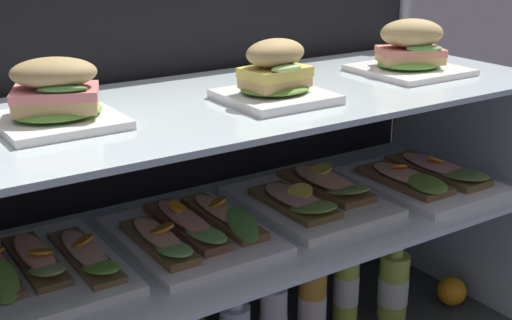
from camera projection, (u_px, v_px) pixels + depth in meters
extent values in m
cylinder|color=gray|center=(399.00, 108.00, 1.88)|extent=(0.03, 0.03, 0.91)
cube|color=black|center=(193.00, 138.00, 1.55)|extent=(1.22, 0.01, 0.88)
cube|color=silver|center=(455.00, 229.00, 1.76)|extent=(0.01, 0.46, 0.32)
cube|color=silver|center=(256.00, 224.00, 1.39)|extent=(1.24, 0.47, 0.01)
cube|color=silver|center=(467.00, 117.00, 1.66)|extent=(0.01, 0.46, 0.25)
cube|color=silver|center=(256.00, 97.00, 1.31)|extent=(1.24, 0.47, 0.01)
cube|color=white|center=(57.00, 120.00, 1.11)|extent=(0.19, 0.19, 0.01)
ellipsoid|color=#5F9935|center=(56.00, 111.00, 1.10)|extent=(0.14, 0.12, 0.02)
cube|color=tan|center=(56.00, 103.00, 1.10)|extent=(0.15, 0.13, 0.02)
cube|color=#D57676|center=(54.00, 92.00, 1.09)|extent=(0.16, 0.14, 0.02)
ellipsoid|color=#50833A|center=(62.00, 89.00, 1.06)|extent=(0.08, 0.06, 0.02)
ellipsoid|color=#A48754|center=(53.00, 72.00, 1.08)|extent=(0.16, 0.14, 0.05)
cube|color=white|center=(274.00, 97.00, 1.25)|extent=(0.18, 0.18, 0.02)
ellipsoid|color=olive|center=(274.00, 88.00, 1.25)|extent=(0.13, 0.11, 0.02)
cube|color=tan|center=(274.00, 83.00, 1.24)|extent=(0.12, 0.09, 0.02)
cube|color=#DFC655|center=(274.00, 72.00, 1.24)|extent=(0.12, 0.09, 0.02)
ellipsoid|color=#9EC369|center=(286.00, 68.00, 1.20)|extent=(0.07, 0.03, 0.01)
ellipsoid|color=tan|center=(274.00, 53.00, 1.22)|extent=(0.13, 0.09, 0.05)
cube|color=white|center=(409.00, 70.00, 1.49)|extent=(0.21, 0.21, 0.01)
ellipsoid|color=#68B13F|center=(410.00, 63.00, 1.48)|extent=(0.15, 0.12, 0.02)
cube|color=tan|center=(410.00, 59.00, 1.48)|extent=(0.15, 0.13, 0.02)
cube|color=#D97C63|center=(410.00, 51.00, 1.47)|extent=(0.16, 0.14, 0.02)
ellipsoid|color=#649849|center=(424.00, 48.00, 1.44)|extent=(0.08, 0.06, 0.02)
ellipsoid|color=tan|center=(412.00, 33.00, 1.46)|extent=(0.16, 0.14, 0.06)
cube|color=white|center=(40.00, 271.00, 1.18)|extent=(0.26, 0.33, 0.02)
ellipsoid|color=#6D9F39|center=(1.00, 280.00, 1.09)|extent=(0.06, 0.12, 0.04)
cube|color=brown|center=(35.00, 261.00, 1.18)|extent=(0.06, 0.22, 0.01)
ellipsoid|color=#90AE5E|center=(47.00, 269.00, 1.12)|extent=(0.06, 0.11, 0.05)
ellipsoid|color=#F69F7F|center=(34.00, 252.00, 1.18)|extent=(0.05, 0.17, 0.02)
cylinder|color=orange|center=(40.00, 251.00, 1.15)|extent=(0.05, 0.05, 0.02)
cube|color=brown|center=(86.00, 257.00, 1.20)|extent=(0.06, 0.24, 0.01)
ellipsoid|color=#6CB038|center=(100.00, 267.00, 1.14)|extent=(0.05, 0.12, 0.05)
ellipsoid|color=#E2A28F|center=(85.00, 250.00, 1.19)|extent=(0.05, 0.19, 0.01)
cylinder|color=orange|center=(82.00, 241.00, 1.20)|extent=(0.06, 0.06, 0.02)
cube|color=white|center=(191.00, 234.00, 1.31)|extent=(0.26, 0.33, 0.01)
cube|color=brown|center=(158.00, 242.00, 1.25)|extent=(0.06, 0.22, 0.01)
ellipsoid|color=#81C860|center=(174.00, 249.00, 1.19)|extent=(0.06, 0.11, 0.04)
ellipsoid|color=#EAA97C|center=(158.00, 235.00, 1.24)|extent=(0.05, 0.17, 0.02)
cylinder|color=orange|center=(162.00, 228.00, 1.24)|extent=(0.06, 0.06, 0.02)
cube|color=brown|center=(185.00, 226.00, 1.32)|extent=(0.06, 0.26, 0.02)
ellipsoid|color=#7EB859|center=(205.00, 233.00, 1.25)|extent=(0.05, 0.13, 0.03)
ellipsoid|color=#F39C80|center=(185.00, 218.00, 1.31)|extent=(0.05, 0.20, 0.02)
cylinder|color=orange|center=(178.00, 207.00, 1.33)|extent=(0.05, 0.05, 0.02)
cube|color=brown|center=(222.00, 217.00, 1.35)|extent=(0.06, 0.25, 0.02)
ellipsoid|color=#508D36|center=(242.00, 224.00, 1.29)|extent=(0.09, 0.13, 0.04)
ellipsoid|color=#E2A67C|center=(222.00, 211.00, 1.35)|extent=(0.05, 0.20, 0.01)
cylinder|color=orange|center=(217.00, 202.00, 1.36)|extent=(0.06, 0.06, 0.02)
cube|color=white|center=(309.00, 202.00, 1.47)|extent=(0.26, 0.33, 0.02)
cube|color=brown|center=(293.00, 203.00, 1.42)|extent=(0.09, 0.21, 0.01)
ellipsoid|color=#7CA73E|center=(313.00, 207.00, 1.37)|extent=(0.10, 0.12, 0.04)
ellipsoid|color=#E09B8B|center=(293.00, 196.00, 1.42)|extent=(0.07, 0.17, 0.01)
cylinder|color=yellow|center=(300.00, 191.00, 1.41)|extent=(0.07, 0.07, 0.02)
cube|color=brown|center=(325.00, 186.00, 1.51)|extent=(0.09, 0.24, 0.01)
ellipsoid|color=#7F9D4A|center=(347.00, 190.00, 1.45)|extent=(0.08, 0.12, 0.05)
ellipsoid|color=#F4A782|center=(325.00, 178.00, 1.51)|extent=(0.07, 0.19, 0.02)
cylinder|color=yellow|center=(321.00, 169.00, 1.53)|extent=(0.06, 0.06, 0.02)
cube|color=white|center=(420.00, 182.00, 1.58)|extent=(0.26, 0.33, 0.02)
cube|color=brown|center=(404.00, 180.00, 1.54)|extent=(0.09, 0.23, 0.02)
ellipsoid|color=olive|center=(427.00, 183.00, 1.49)|extent=(0.11, 0.13, 0.02)
ellipsoid|color=#E9AA85|center=(404.00, 174.00, 1.54)|extent=(0.07, 0.18, 0.01)
cylinder|color=orange|center=(399.00, 167.00, 1.56)|extent=(0.05, 0.05, 0.02)
cube|color=brown|center=(436.00, 171.00, 1.60)|extent=(0.09, 0.26, 0.02)
ellipsoid|color=olive|center=(463.00, 175.00, 1.54)|extent=(0.09, 0.13, 0.03)
ellipsoid|color=#EC9F91|center=(437.00, 165.00, 1.60)|extent=(0.07, 0.20, 0.01)
cylinder|color=orange|center=(435.00, 161.00, 1.60)|extent=(0.05, 0.05, 0.02)
cylinder|color=silver|center=(126.00, 318.00, 1.28)|extent=(0.03, 0.03, 0.01)
cylinder|color=#ADD249|center=(191.00, 317.00, 1.33)|extent=(0.03, 0.03, 0.04)
cylinder|color=gold|center=(190.00, 306.00, 1.32)|extent=(0.04, 0.04, 0.01)
cylinder|color=white|center=(235.00, 300.00, 1.40)|extent=(0.03, 0.03, 0.03)
cylinder|color=gold|center=(234.00, 291.00, 1.39)|extent=(0.04, 0.04, 0.01)
cylinder|color=white|center=(274.00, 280.00, 1.45)|extent=(0.03, 0.03, 0.04)
cylinder|color=silver|center=(274.00, 269.00, 1.44)|extent=(0.04, 0.04, 0.01)
cylinder|color=gold|center=(312.00, 305.00, 1.53)|extent=(0.06, 0.06, 0.19)
cylinder|color=silver|center=(312.00, 308.00, 1.54)|extent=(0.06, 0.06, 0.06)
cylinder|color=gold|center=(313.00, 257.00, 1.50)|extent=(0.03, 0.03, 0.04)
cylinder|color=#2D69B9|center=(314.00, 245.00, 1.49)|extent=(0.03, 0.03, 0.01)
cylinder|color=#BBD847|center=(346.00, 287.00, 1.61)|extent=(0.06, 0.06, 0.19)
cylinder|color=silver|center=(346.00, 289.00, 1.61)|extent=(0.06, 0.06, 0.07)
cylinder|color=#B5CF48|center=(348.00, 243.00, 1.57)|extent=(0.03, 0.03, 0.03)
cylinder|color=black|center=(349.00, 234.00, 1.56)|extent=(0.03, 0.03, 0.01)
cylinder|color=#BBD24E|center=(393.00, 286.00, 1.64)|extent=(0.07, 0.07, 0.16)
cylinder|color=silver|center=(393.00, 290.00, 1.65)|extent=(0.07, 0.07, 0.07)
cylinder|color=#C1C852|center=(396.00, 250.00, 1.61)|extent=(0.04, 0.04, 0.03)
cylinder|color=black|center=(397.00, 241.00, 1.60)|extent=(0.04, 0.04, 0.01)
sphere|color=orange|center=(452.00, 291.00, 1.71)|extent=(0.07, 0.07, 0.07)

